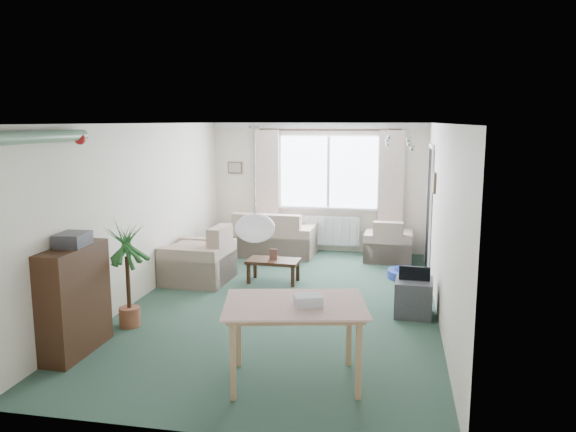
% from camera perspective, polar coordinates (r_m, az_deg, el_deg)
% --- Properties ---
extents(ground, '(6.50, 6.50, 0.00)m').
position_cam_1_polar(ground, '(7.65, -0.43, -8.89)').
color(ground, '#2A4638').
extents(window, '(1.80, 0.03, 1.30)m').
position_cam_1_polar(window, '(10.46, 4.14, 4.50)').
color(window, white).
extents(curtain_rod, '(2.60, 0.03, 0.03)m').
position_cam_1_polar(curtain_rod, '(10.34, 4.14, 8.71)').
color(curtain_rod, black).
extents(curtain_left, '(0.45, 0.08, 2.00)m').
position_cam_1_polar(curtain_left, '(10.58, -2.14, 3.32)').
color(curtain_left, beige).
extents(curtain_right, '(0.45, 0.08, 2.00)m').
position_cam_1_polar(curtain_right, '(10.31, 10.43, 3.00)').
color(curtain_right, beige).
extents(radiator, '(1.20, 0.10, 0.55)m').
position_cam_1_polar(radiator, '(10.57, 4.05, -1.47)').
color(radiator, white).
extents(doorway, '(0.03, 0.95, 2.00)m').
position_cam_1_polar(doorway, '(9.44, 14.17, 0.61)').
color(doorway, black).
extents(pendant_lamp, '(0.36, 0.36, 0.36)m').
position_cam_1_polar(pendant_lamp, '(5.06, -3.38, -1.22)').
color(pendant_lamp, white).
extents(tinsel_garland, '(1.60, 1.60, 0.12)m').
position_cam_1_polar(tinsel_garland, '(5.87, -24.13, 7.33)').
color(tinsel_garland, '#196626').
extents(bauble_cluster_a, '(0.20, 0.20, 0.20)m').
position_cam_1_polar(bauble_cluster_a, '(8.02, 10.09, 7.97)').
color(bauble_cluster_a, silver).
extents(bauble_cluster_b, '(0.20, 0.20, 0.20)m').
position_cam_1_polar(bauble_cluster_b, '(6.82, 12.45, 7.63)').
color(bauble_cluster_b, silver).
extents(wall_picture_back, '(0.28, 0.03, 0.22)m').
position_cam_1_polar(wall_picture_back, '(10.81, -5.40, 4.91)').
color(wall_picture_back, brown).
extents(wall_picture_right, '(0.03, 0.24, 0.30)m').
position_cam_1_polar(wall_picture_right, '(8.38, 14.65, 3.28)').
color(wall_picture_right, brown).
extents(sofa, '(1.62, 0.89, 0.80)m').
position_cam_1_polar(sofa, '(10.31, -1.75, -1.73)').
color(sofa, '#C6B295').
rests_on(sofa, ground).
extents(armchair_corner, '(0.84, 0.80, 0.73)m').
position_cam_1_polar(armchair_corner, '(10.05, 10.18, -2.38)').
color(armchair_corner, beige).
rests_on(armchair_corner, ground).
extents(armchair_left, '(0.97, 1.02, 0.87)m').
position_cam_1_polar(armchair_left, '(8.68, -9.13, -3.78)').
color(armchair_left, tan).
rests_on(armchair_left, ground).
extents(coffee_table, '(0.81, 0.48, 0.35)m').
position_cam_1_polar(coffee_table, '(8.59, -1.48, -5.59)').
color(coffee_table, black).
rests_on(coffee_table, ground).
extents(photo_frame, '(0.12, 0.02, 0.16)m').
position_cam_1_polar(photo_frame, '(8.55, -1.49, -3.89)').
color(photo_frame, brown).
rests_on(photo_frame, coffee_table).
extents(bookshelf, '(0.32, 0.94, 1.15)m').
position_cam_1_polar(bookshelf, '(6.36, -20.85, -8.00)').
color(bookshelf, black).
rests_on(bookshelf, ground).
extents(hifi_box, '(0.30, 0.37, 0.14)m').
position_cam_1_polar(hifi_box, '(6.23, -21.03, -2.25)').
color(hifi_box, '#37363B').
rests_on(hifi_box, bookshelf).
extents(houseplant, '(0.62, 0.62, 1.25)m').
position_cam_1_polar(houseplant, '(6.94, -15.97, -5.84)').
color(houseplant, '#1F5A1E').
rests_on(houseplant, ground).
extents(dining_table, '(1.34, 1.03, 0.75)m').
position_cam_1_polar(dining_table, '(5.38, 0.70, -12.83)').
color(dining_table, tan).
rests_on(dining_table, ground).
extents(gift_box, '(0.29, 0.25, 0.12)m').
position_cam_1_polar(gift_box, '(5.16, 2.07, -8.68)').
color(gift_box, silver).
rests_on(gift_box, dining_table).
extents(tv_cube, '(0.48, 0.53, 0.46)m').
position_cam_1_polar(tv_cube, '(7.33, 12.64, -8.10)').
color(tv_cube, '#3A3B40').
rests_on(tv_cube, ground).
extents(pet_bed, '(0.70, 0.70, 0.12)m').
position_cam_1_polar(pet_bed, '(9.04, 11.99, -5.79)').
color(pet_bed, '#214599').
rests_on(pet_bed, ground).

